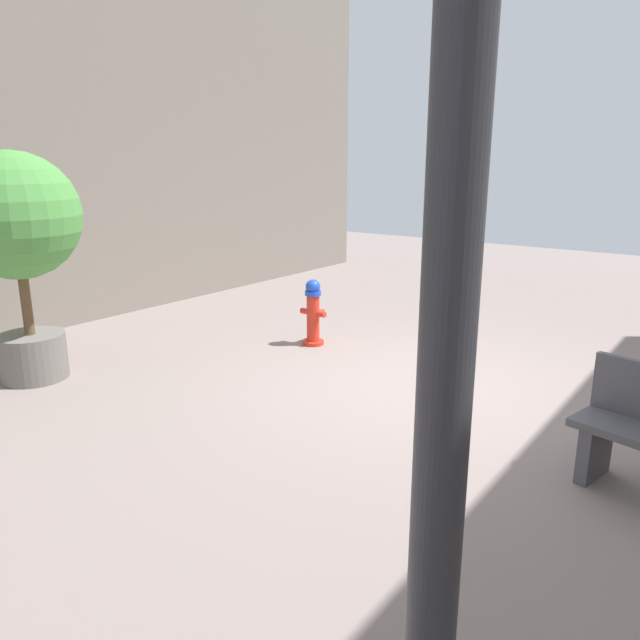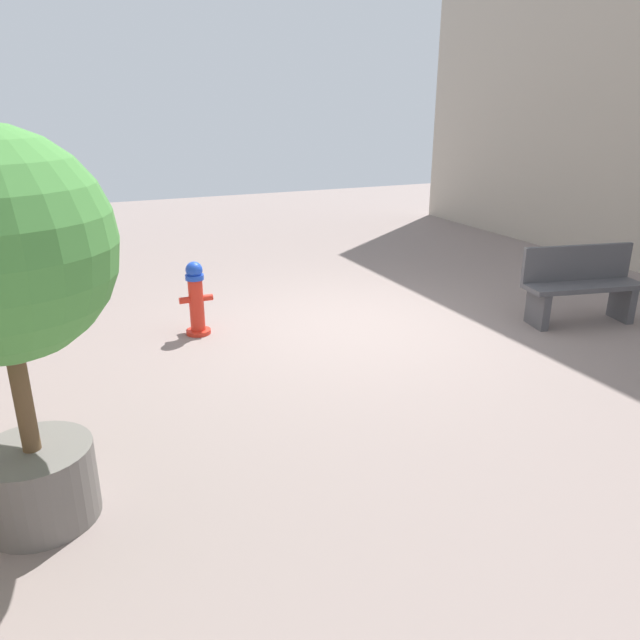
{
  "view_description": "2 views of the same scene",
  "coord_description": "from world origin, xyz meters",
  "views": [
    {
      "loc": [
        -2.8,
        5.59,
        2.38
      ],
      "look_at": [
        0.59,
        1.07,
        0.88
      ],
      "focal_mm": 33.57,
      "sensor_mm": 36.0,
      "label": 1
    },
    {
      "loc": [
        3.3,
        6.16,
        2.57
      ],
      "look_at": [
        1.04,
        1.16,
        0.59
      ],
      "focal_mm": 33.41,
      "sensor_mm": 36.0,
      "label": 2
    }
  ],
  "objects": [
    {
      "name": "fire_hydrant",
      "position": [
        1.89,
        -0.5,
        0.44
      ],
      "size": [
        0.39,
        0.36,
        0.88
      ],
      "color": "red",
      "rests_on": "ground_plane"
    },
    {
      "name": "ground_plane",
      "position": [
        0.0,
        0.0,
        0.0
      ],
      "size": [
        23.4,
        23.4,
        0.0
      ],
      "primitive_type": "plane",
      "color": "gray"
    },
    {
      "name": "bench_near",
      "position": [
        -2.57,
        1.03,
        0.49
      ],
      "size": [
        1.53,
        0.74,
        0.95
      ],
      "color": "#4C4C51",
      "rests_on": "ground_plane"
    }
  ]
}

